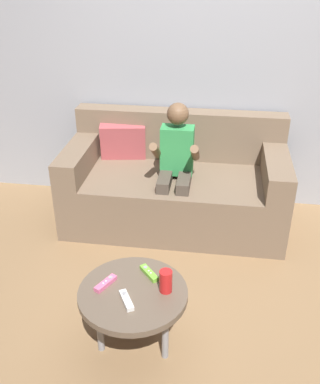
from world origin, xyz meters
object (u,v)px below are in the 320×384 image
person_seated_on_couch (176,164)px  soda_can (166,281)px  couch (175,185)px  coffee_table (133,296)px  game_remote_lime_center (149,273)px  game_remote_pink_far_corner (106,283)px  game_remote_white_near_edge (126,300)px

person_seated_on_couch → soda_can: (0.08, -1.13, -0.11)m
couch → coffee_table: couch is taller
game_remote_lime_center → game_remote_pink_far_corner: (-0.21, -0.11, 0.00)m
couch → person_seated_on_couch: bearing=-82.4°
couch → game_remote_lime_center: bearing=-90.1°
game_remote_white_near_edge → soda_can: (0.18, 0.11, 0.05)m
person_seated_on_couch → game_remote_white_near_edge: bearing=-94.7°
couch → soda_can: 1.32m
couch → soda_can: size_ratio=13.49×
person_seated_on_couch → coffee_table: size_ratio=1.75×
game_remote_white_near_edge → game_remote_lime_center: 0.23m
couch → person_seated_on_couch: person_seated_on_couch is taller
person_seated_on_couch → game_remote_lime_center: (-0.03, -1.02, -0.16)m
game_remote_pink_far_corner → soda_can: soda_can is taller
couch → game_remote_white_near_edge: size_ratio=11.76×
game_remote_white_near_edge → game_remote_pink_far_corner: size_ratio=1.00×
game_remote_lime_center → soda_can: soda_can is taller
person_seated_on_couch → soda_can: 1.13m
person_seated_on_couch → game_remote_white_near_edge: (-0.10, -1.24, -0.16)m
game_remote_pink_far_corner → soda_can: size_ratio=1.15×
soda_can → person_seated_on_couch: bearing=94.0°
game_remote_white_near_edge → soda_can: 0.22m
person_seated_on_couch → coffee_table: (-0.09, -1.15, -0.21)m
couch → soda_can: (0.10, -1.31, 0.15)m
coffee_table → game_remote_lime_center: size_ratio=4.31×
game_remote_lime_center → soda_can: 0.16m
game_remote_white_near_edge → couch: bearing=86.8°
person_seated_on_couch → soda_can: bearing=-86.0°
couch → game_remote_lime_center: (-0.00, -1.20, 0.10)m
person_seated_on_couch → coffee_table: person_seated_on_couch is taller
game_remote_white_near_edge → soda_can: soda_can is taller
game_remote_pink_far_corner → person_seated_on_couch: bearing=78.3°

